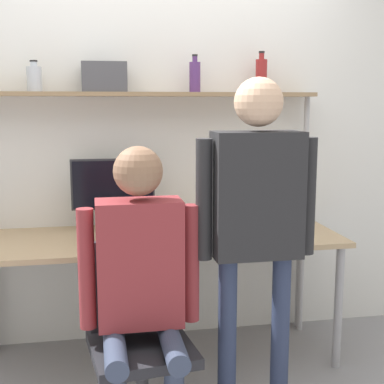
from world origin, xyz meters
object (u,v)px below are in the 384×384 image
Objects in this scene: person_standing at (257,207)px; storage_box at (104,77)px; bottle_red at (261,75)px; bottle_purple at (195,76)px; office_chair at (140,375)px; bottle_clear at (34,78)px; cell_phone at (182,241)px; monitor at (113,191)px; person_seated at (140,271)px; laptop at (128,235)px.

storage_box reaches higher than person_standing.
bottle_red is at bearing 0.00° from storage_box.
storage_box is (-0.55, 0.00, -0.01)m from bottle_purple.
bottle_clear is (-0.51, 0.93, 1.42)m from office_chair.
cell_phone is at bearing -145.60° from bottle_red.
bottle_red is (0.94, 0.05, 0.70)m from monitor.
bottle_clear is 0.71× the size of bottle_red.
office_chair is 4.96× the size of bottle_clear.
person_standing is at bearing -54.59° from monitor.
storage_box is (-0.67, 0.94, 0.63)m from person_standing.
person_seated is 0.82× the size of person_standing.
storage_box is (-0.12, 0.97, 0.90)m from person_seated.
person_seated is (0.08, -0.92, -0.22)m from monitor.
bottle_red is at bearing 0.00° from bottle_purple.
laptop reaches higher than office_chair.
monitor is at bearing -6.94° from bottle_clear.
bottle_purple is 0.86× the size of storage_box.
person_standing is (0.56, -0.01, 0.80)m from office_chair.
office_chair is 0.54× the size of person_standing.
laptop is 1.31× the size of storage_box.
laptop is at bearing -155.00° from bottle_red.
storage_box is (-0.10, 0.41, 0.88)m from laptop.
bottle_red reaches higher than person_seated.
bottle_purple is (0.44, 0.93, 1.44)m from office_chair.
office_chair is at bearing -83.22° from storage_box.
office_chair is (0.08, -0.87, -0.75)m from monitor.
laptop is at bearing -39.19° from bottle_clear.
person_seated is at bearing -85.00° from monitor.
monitor is 1.18m from bottle_red.
storage_box reaches higher than monitor.
bottle_red is (0.87, 0.93, 1.45)m from office_chair.
bottle_purple reaches higher than office_chair.
cell_phone is at bearing -42.86° from monitor.
cell_phone is at bearing 63.70° from person_seated.
office_chair is 1.71m from storage_box.
office_chair is (-0.29, -0.53, -0.51)m from cell_phone.
office_chair is at bearing -115.44° from bottle_purple.
monitor reaches higher than laptop.
person_seated is 0.61m from person_standing.
person_standing is 7.32× the size of bottle_purple.
bottle_red is at bearing 46.94° from office_chair.
person_seated is at bearing -176.72° from person_standing.
person_standing reaches higher than laptop.
monitor is at bearing 137.14° from cell_phone.
bottle_red is (0.86, 0.97, 0.92)m from person_seated.
storage_box is (-0.98, 0.00, -0.02)m from bottle_red.
bottle_clear is at bearing 180.00° from bottle_purple.
person_standing is 1.32m from storage_box.
person_seated is at bearing -61.91° from bottle_clear.
monitor is 0.95m from person_seated.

